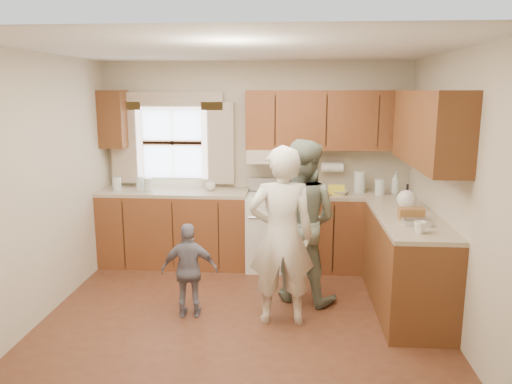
# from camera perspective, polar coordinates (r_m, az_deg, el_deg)

# --- Properties ---
(room) EXTENTS (3.80, 3.80, 3.80)m
(room) POSITION_cam_1_polar(r_m,az_deg,el_deg) (4.59, -1.61, 0.24)
(room) COLOR #4D2718
(room) RESTS_ON ground
(kitchen_fixtures) EXTENTS (3.80, 2.25, 2.15)m
(kitchen_fixtures) POSITION_cam_1_polar(r_m,az_deg,el_deg) (5.71, 5.65, -1.79)
(kitchen_fixtures) COLOR #4E2610
(kitchen_fixtures) RESTS_ON ground
(stove) EXTENTS (0.76, 0.67, 1.07)m
(stove) POSITION_cam_1_polar(r_m,az_deg,el_deg) (6.15, 2.57, -4.35)
(stove) COLOR silver
(stove) RESTS_ON ground
(woman_left) EXTENTS (0.65, 0.46, 1.68)m
(woman_left) POSITION_cam_1_polar(r_m,az_deg,el_deg) (4.59, 2.90, -5.06)
(woman_left) COLOR silver
(woman_left) RESTS_ON ground
(woman_right) EXTENTS (0.99, 0.90, 1.67)m
(woman_right) POSITION_cam_1_polar(r_m,az_deg,el_deg) (5.13, 5.07, -3.31)
(woman_right) COLOR #264535
(woman_right) RESTS_ON ground
(child) EXTENTS (0.56, 0.27, 0.92)m
(child) POSITION_cam_1_polar(r_m,az_deg,el_deg) (4.86, -7.61, -8.88)
(child) COLOR slate
(child) RESTS_ON ground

